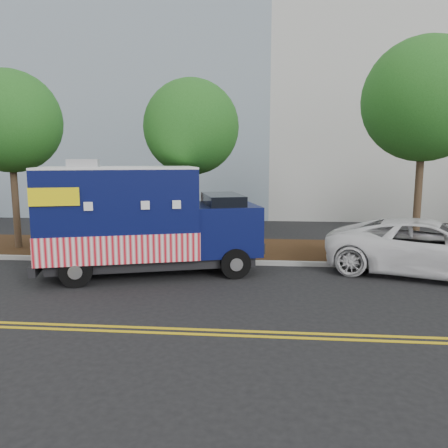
{
  "coord_description": "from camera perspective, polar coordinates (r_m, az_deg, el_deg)",
  "views": [
    {
      "loc": [
        1.7,
        -13.26,
        3.65
      ],
      "look_at": [
        0.44,
        0.6,
        1.53
      ],
      "focal_mm": 35.0,
      "sensor_mm": 36.0,
      "label": 1
    }
  ],
  "objects": [
    {
      "name": "tree_c",
      "position": [
        17.06,
        24.71,
        14.5
      ],
      "size": [
        4.24,
        4.24,
        7.74
      ],
      "color": "#38281C",
      "rests_on": "ground"
    },
    {
      "name": "centerline_far",
      "position": [
        9.46,
        -5.76,
        -14.05
      ],
      "size": [
        120.0,
        0.1,
        0.01
      ],
      "primitive_type": "cube",
      "color": "gold",
      "rests_on": "ground"
    },
    {
      "name": "office_building",
      "position": [
        37.1,
        6.06,
        26.76
      ],
      "size": [
        46.0,
        20.0,
        30.4
      ],
      "color": "silver",
      "rests_on": "ground"
    },
    {
      "name": "white_car",
      "position": [
        15.1,
        25.26,
        -2.81
      ],
      "size": [
        6.83,
        4.8,
        1.73
      ],
      "primitive_type": "imported",
      "rotation": [
        0.0,
        0.0,
        1.23
      ],
      "color": "white",
      "rests_on": "ground"
    },
    {
      "name": "centerline_near",
      "position": [
        9.69,
        -5.47,
        -13.49
      ],
      "size": [
        120.0,
        0.1,
        0.01
      ],
      "primitive_type": "cube",
      "color": "gold",
      "rests_on": "ground"
    },
    {
      "name": "ground",
      "position": [
        13.86,
        -2.05,
        -6.62
      ],
      "size": [
        120.0,
        120.0,
        0.0
      ],
      "primitive_type": "plane",
      "color": "black",
      "rests_on": "ground"
    },
    {
      "name": "sign_post",
      "position": [
        15.62,
        -5.94,
        -0.41
      ],
      "size": [
        0.06,
        0.06,
        2.4
      ],
      "primitive_type": "cube",
      "color": "#473828",
      "rests_on": "ground"
    },
    {
      "name": "tree_a",
      "position": [
        18.78,
        -26.19,
        11.89
      ],
      "size": [
        3.86,
        3.86,
        6.93
      ],
      "color": "#38281C",
      "rests_on": "ground"
    },
    {
      "name": "curb",
      "position": [
        15.19,
        -1.39,
        -4.96
      ],
      "size": [
        120.0,
        0.18,
        0.15
      ],
      "primitive_type": "cube",
      "color": "#9E9E99",
      "rests_on": "ground"
    },
    {
      "name": "tree_b",
      "position": [
        16.42,
        -4.29,
        12.47
      ],
      "size": [
        3.49,
        3.49,
        6.51
      ],
      "color": "#38281C",
      "rests_on": "ground"
    },
    {
      "name": "food_truck",
      "position": [
        13.92,
        -10.98,
        0.16
      ],
      "size": [
        7.24,
        4.29,
        3.61
      ],
      "rotation": [
        0.0,
        0.0,
        0.29
      ],
      "color": "black",
      "rests_on": "ground"
    },
    {
      "name": "mulch_strip",
      "position": [
        17.22,
        -0.59,
        -3.32
      ],
      "size": [
        120.0,
        4.0,
        0.15
      ],
      "primitive_type": "cube",
      "color": "black",
      "rests_on": "ground"
    }
  ]
}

